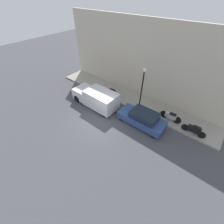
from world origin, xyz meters
name	(u,v)px	position (x,y,z in m)	size (l,w,h in m)	color
ground_plane	(100,121)	(0.00, 0.00, 0.00)	(60.00, 60.00, 0.00)	#47474C
sidewalk	(128,98)	(4.48, 0.00, 0.08)	(2.65, 17.89, 0.16)	gray
building_facade	(140,61)	(5.95, 0.00, 3.69)	(0.30, 17.89, 7.39)	beige
parked_car	(142,118)	(2.05, -3.04, 0.65)	(1.69, 4.03, 1.36)	#2D4784
delivery_van	(96,97)	(1.50, 1.89, 0.91)	(1.92, 4.81, 1.77)	silver
motorcycle_black	(194,130)	(3.52, -6.86, 0.60)	(0.30, 1.86, 0.84)	black
motorcycle_red	(112,92)	(3.73, 1.69, 0.55)	(0.30, 1.89, 0.72)	#B21E1E
scooter_silver	(171,116)	(3.91, -4.80, 0.59)	(0.30, 1.87, 0.79)	#B7B7BF
streetlamp	(143,83)	(3.60, -1.83, 2.91)	(0.34, 0.34, 4.10)	black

